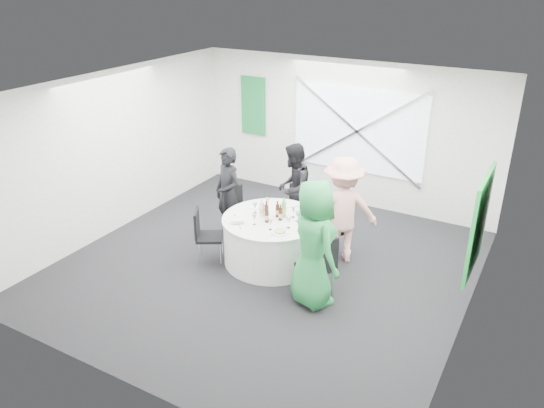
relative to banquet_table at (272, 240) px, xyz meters
The scene contains 48 objects.
floor 0.43m from the banquet_table, 90.00° to the right, with size 6.00×6.00×0.00m, color black.
ceiling 2.43m from the banquet_table, 90.00° to the right, with size 6.00×6.00×0.00m, color silver.
wall_back 2.98m from the banquet_table, 90.00° to the left, with size 6.00×6.00×0.00m, color silver.
wall_front 3.36m from the banquet_table, 90.00° to the right, with size 6.00×6.00×0.00m, color silver.
wall_left 3.17m from the banquet_table, behind, with size 6.00×6.00×0.00m, color silver.
wall_right 3.17m from the banquet_table, ahead, with size 6.00×6.00×0.00m, color silver.
window_panel 2.99m from the banquet_table, 83.80° to the left, with size 2.60×0.03×1.60m, color white.
window_brace_a 2.96m from the banquet_table, 83.71° to the left, with size 0.05×0.05×3.16m, color silver.
window_brace_b 2.96m from the banquet_table, 83.71° to the left, with size 0.05×0.05×3.16m, color silver.
green_banner 3.65m from the banquet_table, 126.03° to the left, with size 0.55×0.04×1.20m, color #135F27.
green_sign 3.08m from the banquet_table, ahead, with size 0.05×1.20×1.40m, color #198D34.
banquet_table is the anchor object (origin of this frame).
chair_back 1.20m from the banquet_table, 97.77° to the left, with size 0.43×0.43×0.83m.
chair_back_left 1.04m from the banquet_table, 155.96° to the left, with size 0.55×0.55×0.91m.
chair_back_right 1.08m from the banquet_table, 41.62° to the left, with size 0.62×0.62×0.97m.
chair_front_right 1.26m from the banquet_table, 28.27° to the right, with size 0.60×0.60×0.97m.
chair_front_left 1.07m from the banquet_table, 149.95° to the right, with size 0.56×0.55×0.89m.
person_man_back_left 1.25m from the banquet_table, 158.80° to the left, with size 0.58×0.38×1.59m, color black.
person_man_back 1.26m from the banquet_table, 101.20° to the left, with size 0.78×0.43×1.60m, color black.
person_woman_pink 1.21m from the banquet_table, 32.61° to the left, with size 1.12×0.52×1.73m, color pink.
person_woman_green 1.36m from the banquet_table, 33.86° to the right, with size 0.89×0.58×1.83m, color #248640.
plate_back 0.71m from the banquet_table, 91.15° to the left, with size 0.30×0.30×0.01m.
plate_back_left 0.65m from the banquet_table, 151.91° to the left, with size 0.26×0.26×0.01m.
plate_back_right 0.67m from the banquet_table, 30.24° to the left, with size 0.25×0.25×0.04m.
plate_front_right 0.64m from the banquet_table, 47.00° to the right, with size 0.26×0.26×0.04m.
plate_front_left 0.71m from the banquet_table, 142.37° to the right, with size 0.27×0.27×0.01m.
napkin 0.69m from the banquet_table, 132.39° to the right, with size 0.17×0.12×0.05m, color silver.
beer_bottle_a 0.49m from the banquet_table, behind, with size 0.06×0.06×0.26m.
beer_bottle_b 0.49m from the banquet_table, 59.20° to the left, with size 0.06×0.06×0.27m.
beer_bottle_c 0.50m from the banquet_table, ahead, with size 0.06×0.06×0.26m.
beer_bottle_d 0.51m from the banquet_table, 89.80° to the right, with size 0.06×0.06×0.26m.
green_water_bottle 0.54m from the banquet_table, 42.10° to the left, with size 0.08×0.08×0.32m.
clear_water_bottle 0.53m from the banquet_table, behind, with size 0.08×0.08×0.30m.
wine_glass_a 0.64m from the banquet_table, 64.11° to the right, with size 0.07×0.07×0.17m.
wine_glass_b 0.65m from the banquet_table, 24.63° to the right, with size 0.07×0.07×0.17m.
wine_glass_c 0.63m from the banquet_table, 130.42° to the left, with size 0.07×0.07×0.17m.
wine_glass_d 0.61m from the banquet_table, 110.06° to the right, with size 0.07×0.07×0.17m.
wine_glass_e 0.60m from the banquet_table, 35.23° to the left, with size 0.07×0.07×0.17m.
wine_glass_f 0.65m from the banquet_table, 12.66° to the left, with size 0.07×0.07×0.17m.
wine_glass_g 0.61m from the banquet_table, behind, with size 0.07×0.07×0.17m.
fork_a 0.69m from the banquet_table, 77.52° to the left, with size 0.01×0.15×0.01m, color silver.
knife_a 0.69m from the banquet_table, 112.40° to the left, with size 0.01×0.15×0.01m, color silver.
fork_b 0.69m from the banquet_table, 56.61° to the right, with size 0.01×0.15×0.01m, color silver.
knife_b 0.69m from the banquet_table, 17.52° to the right, with size 0.01×0.15×0.01m, color silver.
fork_c 0.69m from the banquet_table, 156.45° to the right, with size 0.01×0.15×0.01m, color silver.
knife_c 0.69m from the banquet_table, 117.53° to the right, with size 0.01×0.15×0.01m, color silver.
fork_d 0.69m from the banquet_table, 16.15° to the left, with size 0.01×0.15×0.01m, color silver.
knife_d 0.69m from the banquet_table, 41.57° to the left, with size 0.01×0.15×0.01m, color silver.
Camera 1 is at (3.64, -6.25, 4.33)m, focal length 35.00 mm.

